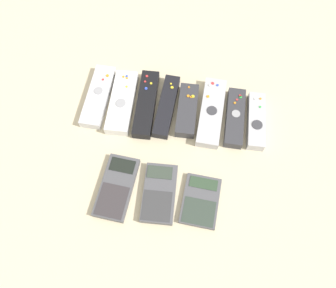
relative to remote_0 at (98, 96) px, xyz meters
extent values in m
plane|color=beige|center=(0.21, -0.13, -0.01)|extent=(3.00, 3.00, 0.00)
cube|color=silver|center=(0.00, 0.00, 0.00)|extent=(0.05, 0.19, 0.02)
cylinder|color=#99999E|center=(0.00, 0.01, 0.01)|extent=(0.02, 0.02, 0.00)
cylinder|color=red|center=(0.00, 0.05, 0.01)|extent=(0.01, 0.01, 0.00)
cylinder|color=orange|center=(0.01, 0.06, 0.01)|extent=(0.01, 0.01, 0.00)
cube|color=white|center=(0.07, -0.01, 0.00)|extent=(0.07, 0.19, 0.03)
cylinder|color=#99999E|center=(0.07, -0.02, 0.02)|extent=(0.03, 0.03, 0.00)
cylinder|color=orange|center=(0.07, 0.06, 0.02)|extent=(0.01, 0.01, 0.00)
cylinder|color=yellow|center=(0.07, 0.03, 0.02)|extent=(0.01, 0.01, 0.00)
cylinder|color=blue|center=(0.07, 0.07, 0.02)|extent=(0.01, 0.01, 0.00)
cylinder|color=orange|center=(0.06, 0.06, 0.02)|extent=(0.01, 0.01, 0.00)
cube|color=black|center=(0.13, 0.00, 0.00)|extent=(0.06, 0.20, 0.03)
cylinder|color=red|center=(0.12, 0.08, 0.01)|extent=(0.01, 0.01, 0.00)
cylinder|color=red|center=(0.12, 0.06, 0.01)|extent=(0.01, 0.01, 0.00)
cylinder|color=blue|center=(0.13, 0.04, 0.01)|extent=(0.01, 0.01, 0.00)
cylinder|color=yellow|center=(0.14, 0.05, 0.01)|extent=(0.01, 0.01, 0.00)
cube|color=black|center=(0.19, 0.00, 0.00)|extent=(0.05, 0.19, 0.02)
cylinder|color=yellow|center=(0.19, 0.05, 0.01)|extent=(0.01, 0.01, 0.00)
cylinder|color=yellow|center=(0.19, 0.06, 0.01)|extent=(0.01, 0.01, 0.00)
cube|color=#333338|center=(0.24, -0.01, 0.00)|extent=(0.06, 0.15, 0.03)
cylinder|color=yellow|center=(0.25, 0.03, 0.02)|extent=(0.01, 0.01, 0.00)
cylinder|color=orange|center=(0.25, 0.03, 0.02)|extent=(0.01, 0.01, 0.00)
cylinder|color=orange|center=(0.24, 0.06, 0.02)|extent=(0.01, 0.01, 0.00)
cylinder|color=orange|center=(0.24, 0.03, 0.02)|extent=(0.01, 0.01, 0.00)
cube|color=#B7B7BC|center=(0.31, 0.00, 0.00)|extent=(0.06, 0.20, 0.03)
cylinder|color=#38383D|center=(0.31, 0.00, 0.01)|extent=(0.03, 0.03, 0.00)
cylinder|color=orange|center=(0.29, 0.04, 0.01)|extent=(0.01, 0.01, 0.00)
cylinder|color=blue|center=(0.31, 0.08, 0.01)|extent=(0.01, 0.01, 0.00)
cylinder|color=silver|center=(0.29, 0.07, 0.01)|extent=(0.01, 0.01, 0.00)
cylinder|color=red|center=(0.30, 0.08, 0.01)|extent=(0.01, 0.01, 0.00)
cube|color=#333338|center=(0.37, -0.01, 0.00)|extent=(0.05, 0.17, 0.03)
cylinder|color=#99999E|center=(0.37, 0.00, 0.01)|extent=(0.02, 0.02, 0.00)
cylinder|color=orange|center=(0.36, 0.03, 0.01)|extent=(0.01, 0.01, 0.00)
cylinder|color=red|center=(0.37, 0.04, 0.01)|extent=(0.01, 0.01, 0.00)
cylinder|color=red|center=(0.38, 0.05, 0.01)|extent=(0.01, 0.01, 0.00)
cylinder|color=green|center=(0.38, 0.05, 0.01)|extent=(0.01, 0.01, 0.00)
cube|color=#B7B7BC|center=(0.42, -0.01, 0.00)|extent=(0.05, 0.16, 0.03)
cylinder|color=#38383D|center=(0.42, -0.03, 0.02)|extent=(0.03, 0.03, 0.00)
cylinder|color=orange|center=(0.43, 0.05, 0.02)|extent=(0.01, 0.01, 0.00)
cylinder|color=silver|center=(0.42, 0.05, 0.02)|extent=(0.01, 0.01, 0.00)
cylinder|color=green|center=(0.43, 0.03, 0.02)|extent=(0.01, 0.01, 0.00)
cube|color=#4C4C51|center=(0.11, -0.24, 0.00)|extent=(0.08, 0.16, 0.02)
cube|color=black|center=(0.11, -0.19, 0.00)|extent=(0.06, 0.04, 0.00)
cube|color=#353133|center=(0.10, -0.28, 0.00)|extent=(0.07, 0.08, 0.00)
cube|color=#4C4C51|center=(0.20, -0.24, 0.00)|extent=(0.08, 0.15, 0.02)
cube|color=#333D33|center=(0.20, -0.19, 0.01)|extent=(0.06, 0.04, 0.00)
cube|color=#373739|center=(0.21, -0.27, 0.01)|extent=(0.07, 0.08, 0.00)
cube|color=#4C4C51|center=(0.31, -0.24, -0.01)|extent=(0.09, 0.12, 0.01)
cube|color=#2D422D|center=(0.31, -0.20, 0.00)|extent=(0.07, 0.03, 0.00)
cube|color=#303C33|center=(0.31, -0.27, 0.00)|extent=(0.08, 0.06, 0.00)
camera|label=1|loc=(0.26, -0.45, 0.75)|focal=35.00mm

